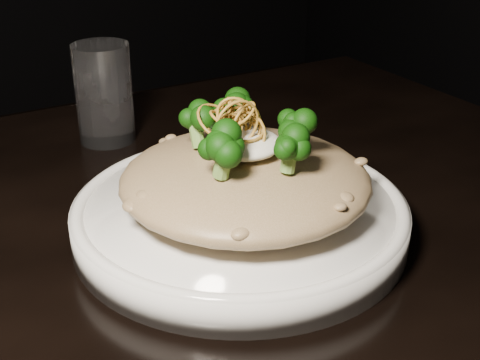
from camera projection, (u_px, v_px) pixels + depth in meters
name	position (u px, v px, depth m)	size (l,w,h in m)	color
table	(150.00, 321.00, 0.64)	(1.10, 0.80, 0.75)	black
plate	(240.00, 218.00, 0.62)	(0.31, 0.31, 0.03)	white
risotto	(245.00, 180.00, 0.60)	(0.23, 0.23, 0.05)	brown
broccoli	(240.00, 125.00, 0.57)	(0.16, 0.16, 0.06)	black
cheese	(244.00, 144.00, 0.58)	(0.07, 0.07, 0.02)	white
shallots	(235.00, 115.00, 0.57)	(0.06, 0.06, 0.04)	#8E621E
drinking_glass	(104.00, 94.00, 0.80)	(0.07, 0.07, 0.12)	white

